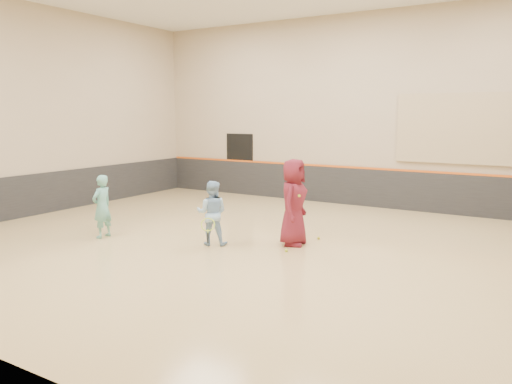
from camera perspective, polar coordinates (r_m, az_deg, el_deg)
The scene contains 14 objects.
room at distance 10.86m, azimuth 0.88°, elevation -2.22°, with size 15.04×12.04×6.22m.
wainscot_back at distance 16.26m, azimuth 11.54°, elevation 0.57°, with size 14.90×0.04×1.20m, color #232326.
wainscot_left at distance 15.97m, azimuth -22.96°, elevation -0.11°, with size 0.04×11.90×1.20m, color #232326.
accent_stripe at distance 16.18m, azimuth 11.60°, elevation 2.74°, with size 14.90×0.03×0.06m, color #D85914.
acoustic_panel at distance 15.38m, azimuth 21.68°, elevation 6.77°, with size 3.20×0.08×2.00m, color tan.
doorway at distance 18.20m, azimuth -1.87°, elevation 3.21°, with size 1.10×0.05×2.20m, color black.
girl at distance 12.33m, azimuth -17.18°, elevation -1.58°, with size 0.55×0.36×1.50m, color #67B3A9.
instructor at distance 11.18m, azimuth -5.07°, elevation -2.40°, with size 0.70×0.55×1.45m, color #95BFE6.
young_man at distance 11.12m, azimuth 4.31°, elevation -1.17°, with size 0.95×0.62×1.94m, color maroon.
held_racket at distance 10.77m, azimuth -5.52°, elevation -3.72°, with size 0.36×0.36×0.61m, color #B6E031, non-canonical shape.
spare_racket at distance 15.22m, azimuth 3.79°, elevation -1.87°, with size 0.65×0.65×0.13m, color #BAE933, non-canonical shape.
ball_under_racket at distance 10.71m, azimuth 3.48°, elevation -6.68°, with size 0.07×0.07×0.07m, color #BFD631.
ball_in_hand at distance 10.83m, azimuth 4.97°, elevation -0.42°, with size 0.07×0.07×0.07m, color #C3DD33.
ball_beside_spare at distance 11.82m, azimuth 7.17°, elevation -5.24°, with size 0.07×0.07×0.07m, color yellow.
Camera 1 is at (5.37, -9.20, 2.92)m, focal length 35.00 mm.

